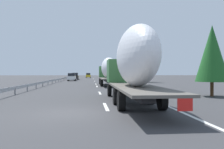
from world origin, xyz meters
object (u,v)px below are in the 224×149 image
at_px(truck_lead, 108,70).
at_px(road_sign, 114,72).
at_px(truck_trailing, 133,63).
at_px(car_black_suv, 75,76).
at_px(car_white_van, 72,77).
at_px(car_yellow_coupe, 88,75).

xyz_separation_m(truck_lead, road_sign, (22.38, -3.10, -0.37)).
distance_m(truck_trailing, car_black_suv, 52.45).
height_order(truck_lead, car_white_van, truck_lead).
xyz_separation_m(truck_trailing, car_black_suv, (51.94, 7.12, -1.65)).
relative_size(car_white_van, car_yellow_coupe, 1.13).
bearing_deg(road_sign, car_yellow_coupe, 12.14).
distance_m(car_white_van, road_sign, 10.56).
bearing_deg(truck_trailing, car_yellow_coupe, 2.81).
distance_m(car_white_van, car_yellow_coupe, 32.10).
bearing_deg(road_sign, car_white_van, 91.77).
height_order(car_white_van, car_yellow_coupe, car_white_van).
distance_m(truck_trailing, car_yellow_coupe, 75.22).
bearing_deg(truck_lead, road_sign, -7.88).
relative_size(truck_trailing, car_yellow_coupe, 3.40).
height_order(truck_trailing, road_sign, truck_trailing).
xyz_separation_m(truck_lead, car_yellow_coupe, (53.94, 3.69, -1.49)).
bearing_deg(car_white_van, truck_lead, -161.47).
relative_size(truck_lead, car_black_suv, 2.76).
bearing_deg(car_yellow_coupe, road_sign, -167.86).
bearing_deg(car_white_van, road_sign, -88.23).
height_order(truck_trailing, car_yellow_coupe, truck_trailing).
bearing_deg(truck_lead, car_white_van, 18.53).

